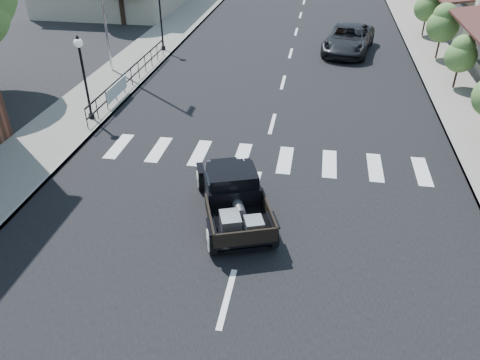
# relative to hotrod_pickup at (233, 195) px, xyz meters

# --- Properties ---
(ground) EXTENTS (120.00, 120.00, 0.00)m
(ground) POSITION_rel_hotrod_pickup_xyz_m (0.45, -0.33, -0.76)
(ground) COLOR black
(ground) RESTS_ON ground
(road) EXTENTS (14.00, 80.00, 0.02)m
(road) POSITION_rel_hotrod_pickup_xyz_m (0.45, 14.67, -0.75)
(road) COLOR black
(road) RESTS_ON ground
(road_markings) EXTENTS (12.00, 60.00, 0.06)m
(road_markings) POSITION_rel_hotrod_pickup_xyz_m (0.45, 9.67, -0.76)
(road_markings) COLOR silver
(road_markings) RESTS_ON ground
(sidewalk_left) EXTENTS (3.00, 80.00, 0.15)m
(sidewalk_left) POSITION_rel_hotrod_pickup_xyz_m (-8.05, 14.67, -0.68)
(sidewalk_left) COLOR gray
(sidewalk_left) RESTS_ON ground
(sidewalk_right) EXTENTS (3.00, 80.00, 0.15)m
(sidewalk_right) POSITION_rel_hotrod_pickup_xyz_m (8.95, 14.67, -0.68)
(sidewalk_right) COLOR gray
(sidewalk_right) RESTS_ON ground
(railing) EXTENTS (0.08, 10.00, 1.00)m
(railing) POSITION_rel_hotrod_pickup_xyz_m (-6.85, 9.67, -0.11)
(railing) COLOR black
(railing) RESTS_ON sidewalk_left
(banner) EXTENTS (0.04, 2.20, 0.60)m
(banner) POSITION_rel_hotrod_pickup_xyz_m (-6.77, 7.67, -0.31)
(banner) COLOR silver
(banner) RESTS_ON sidewalk_left
(lamp_post_b) EXTENTS (0.36, 0.36, 3.49)m
(lamp_post_b) POSITION_rel_hotrod_pickup_xyz_m (-7.15, 5.67, 1.13)
(lamp_post_b) COLOR black
(lamp_post_b) RESTS_ON sidewalk_left
(lamp_post_c) EXTENTS (0.36, 0.36, 3.49)m
(lamp_post_c) POSITION_rel_hotrod_pickup_xyz_m (-7.15, 15.67, 1.13)
(lamp_post_c) COLOR black
(lamp_post_c) RESTS_ON sidewalk_left
(small_tree_c) EXTENTS (1.47, 1.47, 2.45)m
(small_tree_c) POSITION_rel_hotrod_pickup_xyz_m (8.75, 12.03, 0.62)
(small_tree_c) COLOR #4A7334
(small_tree_c) RESTS_ON sidewalk_right
(small_tree_d) EXTENTS (1.75, 1.75, 2.92)m
(small_tree_d) POSITION_rel_hotrod_pickup_xyz_m (8.75, 16.70, 0.85)
(small_tree_d) COLOR #4A7334
(small_tree_d) RESTS_ON sidewalk_right
(small_tree_e) EXTENTS (1.68, 1.68, 2.81)m
(small_tree_e) POSITION_rel_hotrod_pickup_xyz_m (8.75, 21.66, 0.79)
(small_tree_e) COLOR #4A7334
(small_tree_e) RESTS_ON sidewalk_right
(hotrod_pickup) EXTENTS (3.40, 4.81, 1.52)m
(hotrod_pickup) POSITION_rel_hotrod_pickup_xyz_m (0.00, 0.00, 0.00)
(hotrod_pickup) COLOR black
(hotrod_pickup) RESTS_ON ground
(second_car) EXTENTS (3.49, 5.86, 1.52)m
(second_car) POSITION_rel_hotrod_pickup_xyz_m (3.80, 17.56, 0.00)
(second_car) COLOR black
(second_car) RESTS_ON ground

